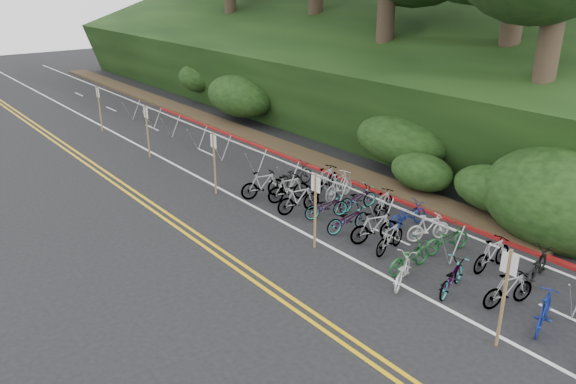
# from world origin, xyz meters

# --- Properties ---
(ground) EXTENTS (120.00, 120.00, 0.00)m
(ground) POSITION_xyz_m (0.00, 0.00, 0.00)
(ground) COLOR black
(ground) RESTS_ON ground
(road_markings) EXTENTS (7.47, 80.00, 0.01)m
(road_markings) POSITION_xyz_m (0.63, 10.10, 0.00)
(road_markings) COLOR gold
(road_markings) RESTS_ON ground
(red_curb) EXTENTS (0.25, 28.00, 0.10)m
(red_curb) POSITION_xyz_m (5.70, 12.00, 0.05)
(red_curb) COLOR maroon
(red_curb) RESTS_ON ground
(embankment) EXTENTS (14.30, 48.14, 9.11)m
(embankment) POSITION_xyz_m (12.96, 19.04, 2.57)
(embankment) COLOR black
(embankment) RESTS_ON ground
(bike_racks_rest) EXTENTS (1.14, 23.00, 1.17)m
(bike_racks_rest) POSITION_xyz_m (3.00, 13.00, 0.85)
(bike_racks_rest) COLOR #96999D
(bike_racks_rest) RESTS_ON ground
(signpost_near) EXTENTS (0.08, 0.40, 2.51)m
(signpost_near) POSITION_xyz_m (0.64, -1.49, 1.44)
(signpost_near) COLOR brown
(signpost_near) RESTS_ON ground
(signposts_rest) EXTENTS (0.08, 18.40, 2.50)m
(signposts_rest) POSITION_xyz_m (0.60, 14.00, 1.43)
(signposts_rest) COLOR brown
(signposts_rest) RESTS_ON ground
(bike_front) EXTENTS (1.24, 1.68, 0.84)m
(bike_front) POSITION_xyz_m (1.03, 1.76, 0.42)
(bike_front) COLOR beige
(bike_front) RESTS_ON ground
(bike_valet) EXTENTS (3.43, 14.68, 1.09)m
(bike_valet) POSITION_xyz_m (3.03, 3.67, 0.48)
(bike_valet) COLOR navy
(bike_valet) RESTS_ON ground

